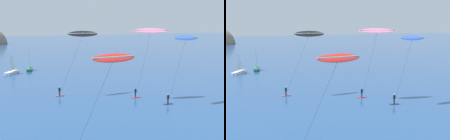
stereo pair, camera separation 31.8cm
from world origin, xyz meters
The scene contains 6 objects.
sailboat_near centered at (-3.27, 66.54, 0.64)m, with size 4.55×5.18×5.70m.
sailboat_far centered at (1.94, 69.96, 0.64)m, with size 2.35×5.97×5.70m.
kitesurfer_red centered at (-0.35, 15.52, 8.60)m, with size 7.64×1.43×9.94m.
kitesurfer_pink centered at (15.34, 32.03, 10.85)m, with size 6.54×3.21×11.99m.
kitesurfer_black centered at (5.79, 39.47, 10.18)m, with size 8.11×1.48×11.48m.
kitesurfer_blue centered at (18.39, 26.84, 9.58)m, with size 6.28×1.39×10.90m.
Camera 1 is at (-11.78, -7.75, 12.63)m, focal length 45.00 mm.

